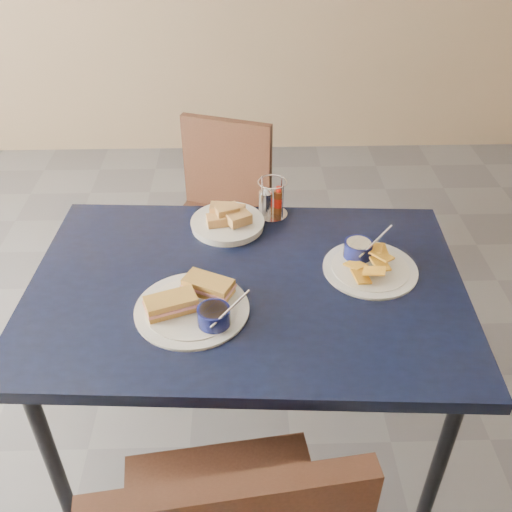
{
  "coord_description": "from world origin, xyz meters",
  "views": [
    {
      "loc": [
        0.21,
        -1.28,
        1.83
      ],
      "look_at": [
        0.25,
        0.08,
        0.82
      ],
      "focal_mm": 40.0,
      "sensor_mm": 36.0,
      "label": 1
    }
  ],
  "objects_px": {
    "chair_far": "(215,205)",
    "sandwich_plate": "(195,304)",
    "dining_table": "(247,298)",
    "plantain_plate": "(366,262)",
    "bread_basket": "(228,221)",
    "condiment_caddy": "(271,201)"
  },
  "relations": [
    {
      "from": "sandwich_plate",
      "to": "dining_table",
      "type": "bearing_deg",
      "value": 38.61
    },
    {
      "from": "dining_table",
      "to": "condiment_caddy",
      "type": "distance_m",
      "value": 0.4
    },
    {
      "from": "dining_table",
      "to": "condiment_caddy",
      "type": "xyz_separation_m",
      "value": [
        0.09,
        0.38,
        0.12
      ]
    },
    {
      "from": "plantain_plate",
      "to": "sandwich_plate",
      "type": "bearing_deg",
      "value": -159.98
    },
    {
      "from": "bread_basket",
      "to": "condiment_caddy",
      "type": "bearing_deg",
      "value": 25.73
    },
    {
      "from": "sandwich_plate",
      "to": "bread_basket",
      "type": "height_order",
      "value": "sandwich_plate"
    },
    {
      "from": "chair_far",
      "to": "dining_table",
      "type": "bearing_deg",
      "value": -81.47
    },
    {
      "from": "chair_far",
      "to": "bread_basket",
      "type": "bearing_deg",
      "value": -82.77
    },
    {
      "from": "chair_far",
      "to": "plantain_plate",
      "type": "relative_size",
      "value": 2.97
    },
    {
      "from": "chair_far",
      "to": "bread_basket",
      "type": "relative_size",
      "value": 3.5
    },
    {
      "from": "plantain_plate",
      "to": "condiment_caddy",
      "type": "bearing_deg",
      "value": 132.72
    },
    {
      "from": "sandwich_plate",
      "to": "condiment_caddy",
      "type": "relative_size",
      "value": 2.4
    },
    {
      "from": "sandwich_plate",
      "to": "plantain_plate",
      "type": "distance_m",
      "value": 0.55
    },
    {
      "from": "dining_table",
      "to": "plantain_plate",
      "type": "distance_m",
      "value": 0.39
    },
    {
      "from": "sandwich_plate",
      "to": "bread_basket",
      "type": "relative_size",
      "value": 1.33
    },
    {
      "from": "sandwich_plate",
      "to": "plantain_plate",
      "type": "relative_size",
      "value": 1.13
    },
    {
      "from": "dining_table",
      "to": "plantain_plate",
      "type": "xyz_separation_m",
      "value": [
        0.37,
        0.07,
        0.08
      ]
    },
    {
      "from": "sandwich_plate",
      "to": "bread_basket",
      "type": "distance_m",
      "value": 0.43
    },
    {
      "from": "dining_table",
      "to": "chair_far",
      "type": "relative_size",
      "value": 1.56
    },
    {
      "from": "dining_table",
      "to": "bread_basket",
      "type": "xyz_separation_m",
      "value": [
        -0.06,
        0.31,
        0.09
      ]
    },
    {
      "from": "chair_far",
      "to": "sandwich_plate",
      "type": "bearing_deg",
      "value": -90.83
    },
    {
      "from": "bread_basket",
      "to": "condiment_caddy",
      "type": "xyz_separation_m",
      "value": [
        0.15,
        0.07,
        0.03
      ]
    }
  ]
}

